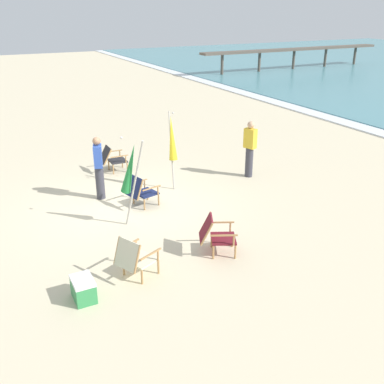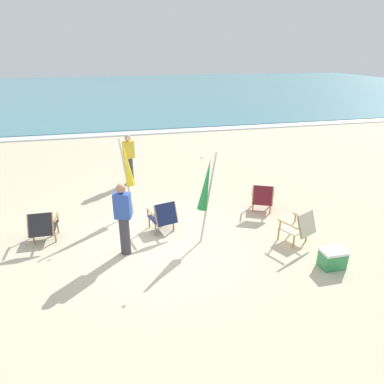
{
  "view_description": "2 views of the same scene",
  "coord_description": "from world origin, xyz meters",
  "px_view_note": "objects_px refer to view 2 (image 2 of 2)",
  "views": [
    {
      "loc": [
        9.77,
        -3.14,
        4.62
      ],
      "look_at": [
        1.48,
        1.13,
        0.73
      ],
      "focal_mm": 42.0,
      "sensor_mm": 36.0,
      "label": 1
    },
    {
      "loc": [
        -0.85,
        -6.94,
        4.15
      ],
      "look_at": [
        1.0,
        0.86,
        0.78
      ],
      "focal_mm": 32.0,
      "sensor_mm": 36.0,
      "label": 2
    }
  ],
  "objects_px": {
    "beach_chair_mid_center": "(43,226)",
    "beach_chair_back_left": "(299,227)",
    "cooler_box": "(332,258)",
    "person_near_chairs": "(123,219)",
    "umbrella_furled_green": "(206,185)",
    "beach_chair_front_right": "(262,197)",
    "person_by_waterline": "(129,159)",
    "umbrella_furled_yellow": "(127,165)",
    "beach_chair_far_center": "(163,216)"
  },
  "relations": [
    {
      "from": "beach_chair_front_right",
      "to": "umbrella_furled_yellow",
      "type": "relative_size",
      "value": 0.42
    },
    {
      "from": "beach_chair_back_left",
      "to": "person_near_chairs",
      "type": "distance_m",
      "value": 3.92
    },
    {
      "from": "beach_chair_back_left",
      "to": "beach_chair_far_center",
      "type": "height_order",
      "value": "beach_chair_back_left"
    },
    {
      "from": "beach_chair_mid_center",
      "to": "umbrella_furled_yellow",
      "type": "bearing_deg",
      "value": 27.24
    },
    {
      "from": "cooler_box",
      "to": "beach_chair_back_left",
      "type": "bearing_deg",
      "value": 101.89
    },
    {
      "from": "beach_chair_front_right",
      "to": "beach_chair_back_left",
      "type": "bearing_deg",
      "value": -86.34
    },
    {
      "from": "beach_chair_mid_center",
      "to": "person_by_waterline",
      "type": "relative_size",
      "value": 0.48
    },
    {
      "from": "person_near_chairs",
      "to": "person_by_waterline",
      "type": "relative_size",
      "value": 1.0
    },
    {
      "from": "person_by_waterline",
      "to": "umbrella_furled_green",
      "type": "bearing_deg",
      "value": -70.44
    },
    {
      "from": "umbrella_furled_yellow",
      "to": "person_by_waterline",
      "type": "distance_m",
      "value": 2.42
    },
    {
      "from": "beach_chair_front_right",
      "to": "beach_chair_far_center",
      "type": "relative_size",
      "value": 1.11
    },
    {
      "from": "beach_chair_front_right",
      "to": "umbrella_furled_yellow",
      "type": "xyz_separation_m",
      "value": [
        -3.52,
        0.7,
        0.96
      ]
    },
    {
      "from": "umbrella_furled_green",
      "to": "beach_chair_mid_center",
      "type": "bearing_deg",
      "value": 169.04
    },
    {
      "from": "umbrella_furled_yellow",
      "to": "person_near_chairs",
      "type": "xyz_separation_m",
      "value": [
        -0.23,
        -1.94,
        -0.55
      ]
    },
    {
      "from": "umbrella_furled_green",
      "to": "person_near_chairs",
      "type": "relative_size",
      "value": 1.27
    },
    {
      "from": "beach_chair_mid_center",
      "to": "beach_chair_front_right",
      "type": "relative_size",
      "value": 0.87
    },
    {
      "from": "beach_chair_far_center",
      "to": "person_by_waterline",
      "type": "distance_m",
      "value": 3.62
    },
    {
      "from": "beach_chair_back_left",
      "to": "cooler_box",
      "type": "bearing_deg",
      "value": -78.11
    },
    {
      "from": "beach_chair_front_right",
      "to": "umbrella_furled_green",
      "type": "relative_size",
      "value": 0.43
    },
    {
      "from": "beach_chair_back_left",
      "to": "person_by_waterline",
      "type": "relative_size",
      "value": 0.52
    },
    {
      "from": "beach_chair_back_left",
      "to": "beach_chair_far_center",
      "type": "bearing_deg",
      "value": 156.86
    },
    {
      "from": "beach_chair_mid_center",
      "to": "cooler_box",
      "type": "xyz_separation_m",
      "value": [
        5.87,
        -2.41,
        -0.22
      ]
    },
    {
      "from": "person_near_chairs",
      "to": "person_by_waterline",
      "type": "xyz_separation_m",
      "value": [
        0.4,
        4.29,
        0.0
      ]
    },
    {
      "from": "beach_chair_front_right",
      "to": "umbrella_furled_green",
      "type": "height_order",
      "value": "umbrella_furled_green"
    },
    {
      "from": "beach_chair_back_left",
      "to": "cooler_box",
      "type": "height_order",
      "value": "beach_chair_back_left"
    },
    {
      "from": "umbrella_furled_yellow",
      "to": "person_near_chairs",
      "type": "bearing_deg",
      "value": -96.69
    },
    {
      "from": "beach_chair_back_left",
      "to": "beach_chair_front_right",
      "type": "xyz_separation_m",
      "value": [
        -0.11,
        1.74,
        -0.0
      ]
    },
    {
      "from": "person_near_chairs",
      "to": "person_by_waterline",
      "type": "height_order",
      "value": "same"
    },
    {
      "from": "beach_chair_front_right",
      "to": "cooler_box",
      "type": "distance_m",
      "value": 2.78
    },
    {
      "from": "beach_chair_mid_center",
      "to": "beach_chair_far_center",
      "type": "relative_size",
      "value": 0.97
    },
    {
      "from": "beach_chair_far_center",
      "to": "beach_chair_front_right",
      "type": "bearing_deg",
      "value": 10.1
    },
    {
      "from": "person_near_chairs",
      "to": "person_by_waterline",
      "type": "bearing_deg",
      "value": 84.67
    },
    {
      "from": "beach_chair_mid_center",
      "to": "person_by_waterline",
      "type": "distance_m",
      "value": 4.06
    },
    {
      "from": "beach_chair_mid_center",
      "to": "umbrella_furled_yellow",
      "type": "distance_m",
      "value": 2.47
    },
    {
      "from": "beach_chair_mid_center",
      "to": "person_near_chairs",
      "type": "distance_m",
      "value": 2.05
    },
    {
      "from": "beach_chair_mid_center",
      "to": "beach_chair_back_left",
      "type": "relative_size",
      "value": 0.92
    },
    {
      "from": "beach_chair_mid_center",
      "to": "umbrella_furled_green",
      "type": "xyz_separation_m",
      "value": [
        3.65,
        -0.71,
        0.93
      ]
    },
    {
      "from": "beach_chair_mid_center",
      "to": "beach_chair_back_left",
      "type": "bearing_deg",
      "value": -13.95
    },
    {
      "from": "person_near_chairs",
      "to": "cooler_box",
      "type": "distance_m",
      "value": 4.39
    },
    {
      "from": "beach_chair_back_left",
      "to": "umbrella_furled_yellow",
      "type": "relative_size",
      "value": 0.4
    },
    {
      "from": "beach_chair_far_center",
      "to": "umbrella_furled_green",
      "type": "relative_size",
      "value": 0.39
    },
    {
      "from": "umbrella_furled_green",
      "to": "beach_chair_far_center",
      "type": "bearing_deg",
      "value": 148.89
    },
    {
      "from": "beach_chair_front_right",
      "to": "person_by_waterline",
      "type": "xyz_separation_m",
      "value": [
        -3.35,
        3.05,
        0.41
      ]
    },
    {
      "from": "umbrella_furled_green",
      "to": "person_by_waterline",
      "type": "distance_m",
      "value": 4.38
    },
    {
      "from": "beach_chair_far_center",
      "to": "cooler_box",
      "type": "height_order",
      "value": "beach_chair_far_center"
    },
    {
      "from": "umbrella_furled_green",
      "to": "person_near_chairs",
      "type": "distance_m",
      "value": 1.93
    },
    {
      "from": "umbrella_furled_green",
      "to": "cooler_box",
      "type": "relative_size",
      "value": 4.22
    },
    {
      "from": "umbrella_furled_green",
      "to": "person_by_waterline",
      "type": "bearing_deg",
      "value": 109.56
    },
    {
      "from": "person_near_chairs",
      "to": "beach_chair_mid_center",
      "type": "bearing_deg",
      "value": 153.51
    },
    {
      "from": "beach_chair_far_center",
      "to": "person_near_chairs",
      "type": "height_order",
      "value": "person_near_chairs"
    }
  ]
}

